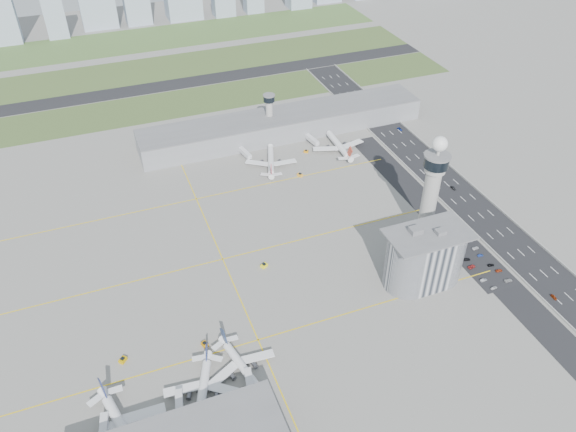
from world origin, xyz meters
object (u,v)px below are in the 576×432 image
object	(u,v)px
car_lot_7	(499,271)
car_lot_8	(491,265)
car_lot_6	(508,281)
jet_bridge_near_1	(180,423)
tug_1	(224,341)
car_hw_4	(349,101)
airplane_far_a	(271,157)
tug_3	(264,265)
car_lot_1	(484,280)
car_lot_0	(494,288)
car_hw_0	(554,297)
tug_2	(205,344)
jet_bridge_near_2	(252,399)
car_lot_4	(456,250)
car_lot_9	(480,255)
car_lot_11	(469,241)
jet_bridge_far_0	(241,150)
jet_bridge_far_1	(307,137)
airplane_far_b	(338,141)
tug_0	(123,360)
car_lot_5	(452,246)
car_lot_2	(472,267)
airplane_near_c	(242,364)
car_hw_2	(400,129)
tug_5	(306,151)
car_hw_1	(453,188)
secondary_tower	(269,112)
control_tower	(432,185)
admin_building	(425,257)
airplane_near_b	(202,388)
car_lot_3	(467,259)

from	to	relation	value
car_lot_7	car_lot_8	size ratio (longest dim) A/B	1.08
car_lot_6	jet_bridge_near_1	bearing A→B (deg)	103.70
tug_1	car_hw_4	world-z (taller)	tug_1
airplane_far_a	jet_bridge_near_1	xyz separation A→B (m)	(-99.81, -171.73, -2.91)
airplane_far_a	car_hw_4	distance (m)	113.67
tug_3	car_lot_1	bearing A→B (deg)	35.99
car_lot_0	tug_1	bearing A→B (deg)	78.16
car_hw_0	tug_2	bearing A→B (deg)	170.74
jet_bridge_near_2	car_lot_4	bearing A→B (deg)	-59.17
car_lot_1	car_lot_9	xyz separation A→B (m)	(10.33, 16.76, -0.09)
car_lot_8	car_lot_11	bearing A→B (deg)	5.79
airplane_far_a	car_lot_11	size ratio (longest dim) A/B	9.55
airplane_far_a	car_lot_4	bearing A→B (deg)	-132.70
car_lot_1	jet_bridge_far_0	bearing A→B (deg)	22.07
jet_bridge_far_0	jet_bridge_far_1	xyz separation A→B (m)	(50.00, 0.00, 0.00)
car_lot_4	car_lot_6	bearing A→B (deg)	-155.64
tug_1	car_lot_1	xyz separation A→B (m)	(136.88, -9.46, -0.23)
airplane_far_b	tug_0	bearing A→B (deg)	130.55
car_lot_5	car_lot_7	bearing A→B (deg)	-157.51
tug_0	car_lot_11	world-z (taller)	tug_0
jet_bridge_near_1	car_lot_2	size ratio (longest dim) A/B	3.15
airplane_near_c	car_hw_2	bearing A→B (deg)	121.11
jet_bridge_far_1	car_lot_2	size ratio (longest dim) A/B	3.15
tug_5	car_lot_9	world-z (taller)	tug_5
jet_bridge_near_1	tug_2	distance (m)	41.49
airplane_far_b	car_lot_6	xyz separation A→B (m)	(25.46, -153.67, -5.70)
jet_bridge_far_0	tug_0	distance (m)	182.90
jet_bridge_far_1	car_lot_2	bearing A→B (deg)	0.96
airplane_far_a	airplane_far_b	xyz separation A→B (m)	(51.39, 2.95, 0.53)
jet_bridge_far_1	tug_3	bearing A→B (deg)	-42.21
car_hw_1	secondary_tower	bearing A→B (deg)	125.45
secondary_tower	jet_bridge_far_0	bearing A→B (deg)	-147.26
tug_2	tug_0	bearing A→B (deg)	-25.57
car_lot_0	car_hw_1	size ratio (longest dim) A/B	0.91
control_tower	tug_2	distance (m)	143.75
airplane_far_a	car_lot_4	world-z (taller)	airplane_far_a
airplane_far_b	tug_5	xyz separation A→B (m)	(-22.86, 3.48, -5.37)
tug_5	car_lot_2	distance (m)	146.19
secondary_tower	jet_bridge_near_1	size ratio (longest dim) A/B	2.28
admin_building	jet_bridge_near_2	world-z (taller)	admin_building
airplane_near_b	car_lot_5	distance (m)	159.52
car_lot_0	airplane_near_b	bearing A→B (deg)	88.00
car_lot_0	jet_bridge_far_1	bearing A→B (deg)	5.01
airplane_far_a	airplane_far_b	size ratio (longest dim) A/B	0.92
airplane_near_c	car_hw_0	size ratio (longest dim) A/B	10.09
car_lot_3	jet_bridge_far_0	bearing A→B (deg)	38.33
control_tower	car_lot_4	bearing A→B (deg)	-59.67
jet_bridge_far_1	car_lot_0	distance (m)	176.48
jet_bridge_near_2	car_lot_0	bearing A→B (deg)	-71.93
car_hw_2	car_hw_1	bearing A→B (deg)	-97.93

